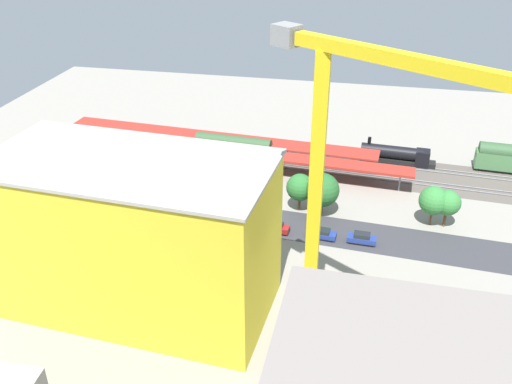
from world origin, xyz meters
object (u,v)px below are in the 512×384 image
Objects in this scene: freight_coach_far at (234,148)px; parked_car_3 at (228,225)px; box_truck_2 at (185,240)px; parked_car_0 at (362,239)px; parked_car_6 at (112,210)px; street_tree_4 at (146,169)px; platform_canopy_near at (280,157)px; locomotive at (398,155)px; traffic_light at (226,180)px; parked_car_2 at (275,228)px; parked_car_1 at (321,234)px; street_tree_5 at (448,203)px; street_tree_1 at (159,171)px; tower_crane at (330,196)px; box_truck_0 at (177,234)px; construction_building at (135,237)px; street_tree_0 at (434,201)px; parked_car_5 at (148,217)px; street_tree_2 at (322,190)px; platform_canopy_far at (218,138)px; street_tree_3 at (300,187)px; parked_car_4 at (187,219)px; box_truck_1 at (215,237)px.

parked_car_3 is at bearing 101.85° from freight_coach_far.
box_truck_2 is at bearing 53.28° from parked_car_3.
parked_car_0 reaches higher than parked_car_6.
platform_canopy_near is at bearing -149.54° from street_tree_4.
street_tree_4 is (17.18, -7.90, 4.90)m from parked_car_3.
traffic_light reaches higher than locomotive.
parked_car_2 is (-2.57, 20.29, -3.29)m from platform_canopy_near.
street_tree_5 is (-19.79, -7.76, 3.77)m from parked_car_1.
street_tree_1 is at bearing -148.45° from street_tree_4.
box_truck_0 is at bearing -39.57° from tower_crane.
parked_car_6 is 26.99m from construction_building.
parked_car_3 is 19.53m from street_tree_4.
parked_car_6 is at bearing 7.87° from street_tree_0.
parked_car_5 is at bearing 47.63° from platform_canopy_near.
traffic_light is (20.27, -34.67, -17.99)m from tower_crane.
parked_car_3 is at bearing 106.71° from traffic_light.
box_truck_0 is at bearing 32.37° from street_tree_2.
parked_car_3 is at bearing 108.41° from platform_canopy_far.
parked_car_1 is at bearing 131.91° from platform_canopy_far.
platform_canopy_near is 25.93m from street_tree_4.
parked_car_1 is at bearing 129.77° from freight_coach_far.
street_tree_5 is at bearing 156.03° from platform_canopy_far.
street_tree_0 is at bearing -140.38° from construction_building.
street_tree_0 is at bearing 179.43° from traffic_light.
parked_car_3 is at bearing 39.32° from street_tree_3.
locomotive is 24.21m from street_tree_0.
parked_car_2 is at bearing -156.35° from box_truck_0.
parked_car_4 is 0.64× the size of street_tree_2.
street_tree_3 reaches higher than parked_car_3.
parked_car_5 is at bearing 3.98° from parked_car_4.
box_truck_0 is at bearing 23.65° from parked_car_2.
street_tree_3 is at bearing 133.83° from freight_coach_far.
platform_canopy_far reaches higher than parked_car_6.
parked_car_3 is 38.37m from tower_crane.
parked_car_0 is 34.45m from tower_crane.
parked_car_2 is at bearing 159.99° from street_tree_1.
street_tree_2 is at bearing -133.53° from parked_car_2.
street_tree_1 is at bearing 72.57° from platform_canopy_far.
street_tree_2 reaches higher than parked_car_3.
platform_canopy_near is at bearing -75.07° from tower_crane.
parked_car_6 is at bearing 32.21° from locomotive.
tower_crane is 38.61m from street_tree_2.
box_truck_2 is at bearing 15.01° from parked_car_0.
street_tree_5 reaches higher than parked_car_2.
box_truck_1 is at bearing -159.13° from box_truck_2.
box_truck_2 is (-15.97, 7.70, 0.95)m from parked_car_6.
freight_coach_far is at bearing -80.69° from traffic_light.
parked_car_0 is at bearing -164.99° from box_truck_2.
box_truck_0 is at bearing 126.79° from street_tree_4.
street_tree_2 is (-15.34, -13.27, 3.12)m from box_truck_1.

